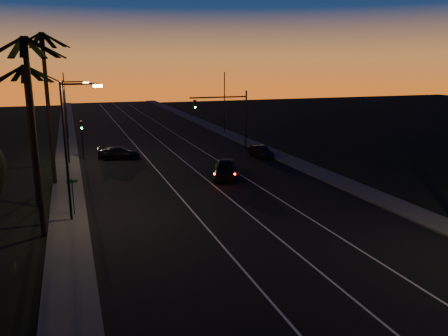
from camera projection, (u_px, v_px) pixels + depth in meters
name	position (u px, v px, depth m)	size (l,w,h in m)	color
road	(193.00, 173.00, 41.32)	(20.00, 170.00, 0.01)	black
sidewalk_left	(68.00, 183.00, 37.66)	(2.40, 170.00, 0.16)	#3C3C39
sidewalk_right	(298.00, 164.00, 44.94)	(2.40, 170.00, 0.16)	#3C3C39
lane_stripe_left	(162.00, 176.00, 40.34)	(0.12, 160.00, 0.01)	silver
lane_stripe_mid	(198.00, 173.00, 41.48)	(0.12, 160.00, 0.01)	silver
lane_stripe_right	(232.00, 170.00, 42.61)	(0.12, 160.00, 0.01)	silver
palm_near	(32.00, 118.00, 24.58)	(4.25, 4.16, 11.53)	black
palm_mid	(30.00, 121.00, 30.08)	(4.25, 4.16, 10.03)	black
palm_far	(47.00, 95.00, 35.59)	(4.25, 4.16, 12.53)	black
streetlight_left_near	(70.00, 141.00, 27.44)	(2.55, 0.26, 9.00)	black
streetlight_left_far	(69.00, 115.00, 44.01)	(2.55, 0.26, 8.50)	black
street_sign	(73.00, 193.00, 29.17)	(0.70, 0.06, 2.60)	black
signal_mast	(228.00, 110.00, 51.70)	(7.10, 0.41, 7.00)	black
signal_post	(82.00, 133.00, 46.72)	(0.28, 0.37, 4.20)	black
far_pole_left	(66.00, 106.00, 59.63)	(0.14, 0.14, 9.00)	black
far_pole_right	(224.00, 103.00, 64.03)	(0.14, 0.14, 9.00)	black
lead_car	(225.00, 169.00, 39.29)	(3.79, 5.88, 1.70)	black
right_car	(261.00, 152.00, 48.19)	(1.75, 3.98, 1.27)	black
cross_car	(119.00, 153.00, 47.23)	(4.84, 2.76, 1.32)	black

